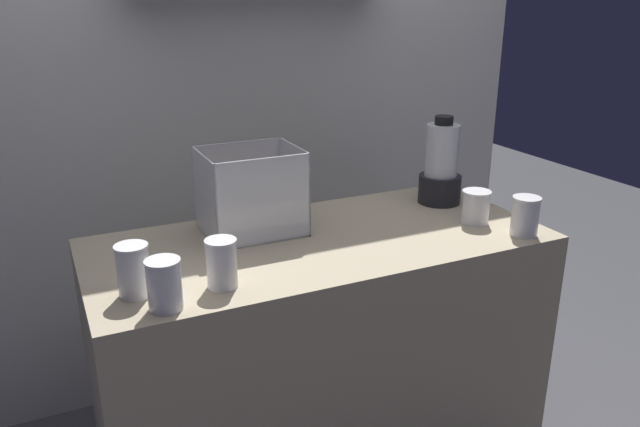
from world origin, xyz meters
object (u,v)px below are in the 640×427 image
at_px(juice_cup_mango_far_left, 134,273).
at_px(juice_cup_mango_left, 165,287).
at_px(carrot_display_bin, 249,206).
at_px(juice_cup_orange_middle, 222,267).
at_px(blender_pitcher, 441,168).
at_px(juice_cup_carrot_right, 476,209).
at_px(juice_cup_pomegranate_far_right, 525,218).

distance_m(juice_cup_mango_far_left, juice_cup_mango_left, 0.12).
relative_size(carrot_display_bin, juice_cup_mango_left, 2.35).
relative_size(juice_cup_mango_far_left, juice_cup_orange_middle, 1.04).
relative_size(blender_pitcher, juice_cup_mango_far_left, 2.32).
xyz_separation_m(carrot_display_bin, juice_cup_orange_middle, (-0.19, -0.34, -0.03)).
bearing_deg(blender_pitcher, juice_cup_mango_far_left, -165.67).
distance_m(juice_cup_mango_far_left, juice_cup_carrot_right, 1.10).
bearing_deg(juice_cup_mango_left, juice_cup_orange_middle, 20.18).
relative_size(carrot_display_bin, juice_cup_carrot_right, 2.73).
bearing_deg(blender_pitcher, juice_cup_orange_middle, -159.92).
bearing_deg(juice_cup_pomegranate_far_right, juice_cup_mango_far_left, 175.40).
xyz_separation_m(juice_cup_mango_far_left, juice_cup_mango_left, (0.05, -0.10, -0.01)).
bearing_deg(juice_cup_carrot_right, juice_cup_mango_far_left, -176.98).
distance_m(blender_pitcher, juice_cup_mango_left, 1.13).
xyz_separation_m(blender_pitcher, juice_cup_pomegranate_far_right, (0.05, -0.38, -0.07)).
relative_size(blender_pitcher, juice_cup_carrot_right, 2.86).
relative_size(juice_cup_mango_far_left, juice_cup_carrot_right, 1.23).
height_order(carrot_display_bin, juice_cup_mango_left, carrot_display_bin).
height_order(blender_pitcher, juice_cup_orange_middle, blender_pitcher).
bearing_deg(carrot_display_bin, blender_pitcher, -0.69).
bearing_deg(carrot_display_bin, juice_cup_mango_left, -131.12).
distance_m(juice_cup_orange_middle, juice_cup_carrot_right, 0.89).
height_order(juice_cup_orange_middle, juice_cup_pomegranate_far_right, juice_cup_orange_middle).
height_order(blender_pitcher, juice_cup_pomegranate_far_right, blender_pitcher).
xyz_separation_m(carrot_display_bin, blender_pitcher, (0.71, -0.01, 0.04)).
bearing_deg(juice_cup_orange_middle, juice_cup_carrot_right, 6.68).
height_order(carrot_display_bin, blender_pitcher, blender_pitcher).
bearing_deg(juice_cup_mango_left, carrot_display_bin, 48.88).
distance_m(juice_cup_mango_left, juice_cup_carrot_right, 1.05).
xyz_separation_m(juice_cup_mango_left, juice_cup_orange_middle, (0.16, 0.06, -0.00)).
bearing_deg(juice_cup_carrot_right, carrot_display_bin, 161.26).
relative_size(carrot_display_bin, juice_cup_orange_middle, 2.30).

